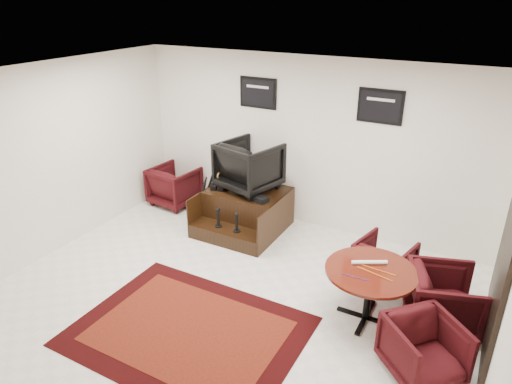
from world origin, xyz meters
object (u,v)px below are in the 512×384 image
table_chair_back (384,260)px  meeting_table (370,276)px  shine_podium (246,211)px  armchair_side (175,184)px  shine_chair (249,163)px  table_chair_corner (424,347)px  table_chair_window (444,297)px

table_chair_back → meeting_table: bearing=105.3°
shine_podium → armchair_side: size_ratio=1.66×
armchair_side → meeting_table: (4.08, -1.54, 0.21)m
shine_podium → shine_chair: (-0.00, 0.14, 0.80)m
shine_chair → table_chair_corner: (3.20, -2.07, -0.75)m
shine_podium → table_chair_corner: (3.20, -1.93, 0.05)m
armchair_side → table_chair_back: armchair_side is taller
shine_podium → meeting_table: (2.45, -1.34, 0.31)m
table_chair_back → shine_chair: bearing=-0.4°
table_chair_corner → meeting_table: bearing=95.8°
shine_chair → armchair_side: (-1.63, 0.06, -0.71)m
table_chair_corner → armchair_side: bearing=110.5°
table_chair_back → table_chair_window: 0.99m
table_chair_window → table_chair_corner: size_ratio=1.13×
armchair_side → meeting_table: bearing=165.1°
shine_podium → shine_chair: 0.81m
meeting_table → table_chair_back: size_ratio=1.55×
meeting_table → table_chair_window: bearing=21.4°
shine_podium → table_chair_window: 3.42m
meeting_table → table_chair_corner: bearing=-38.5°
meeting_table → table_chair_corner: 0.99m
armchair_side → table_chair_corner: size_ratio=1.12×
shine_podium → table_chair_corner: 3.74m
meeting_table → table_chair_corner: table_chair_corner is taller
armchair_side → table_chair_back: bearing=176.3°
shine_podium → shine_chair: shine_chair is taller
shine_chair → meeting_table: 2.91m
meeting_table → table_chair_window: table_chair_window is taller
shine_podium → table_chair_corner: table_chair_corner is taller
shine_podium → table_chair_corner: size_ratio=1.86×
shine_chair → table_chair_corner: 3.89m
armchair_side → table_chair_window: bearing=171.7°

